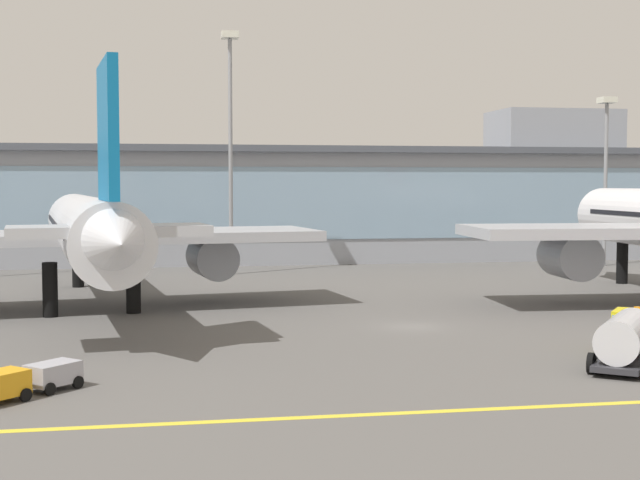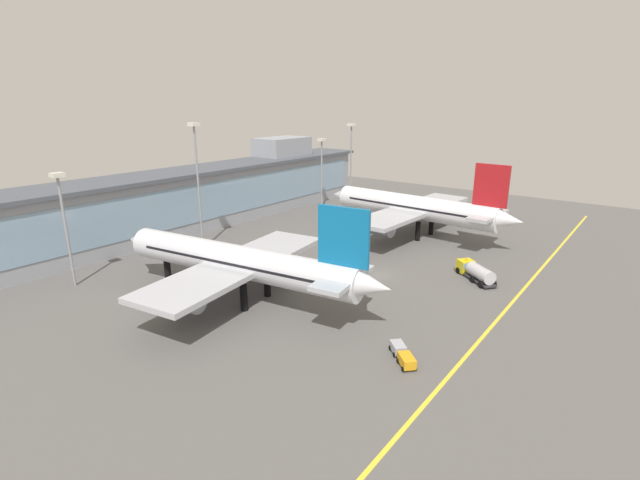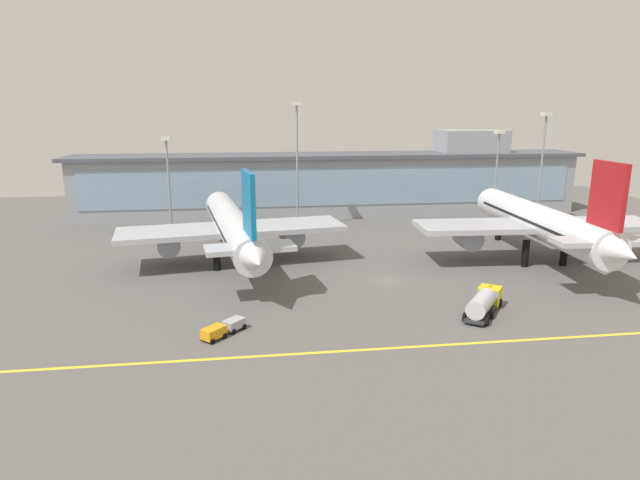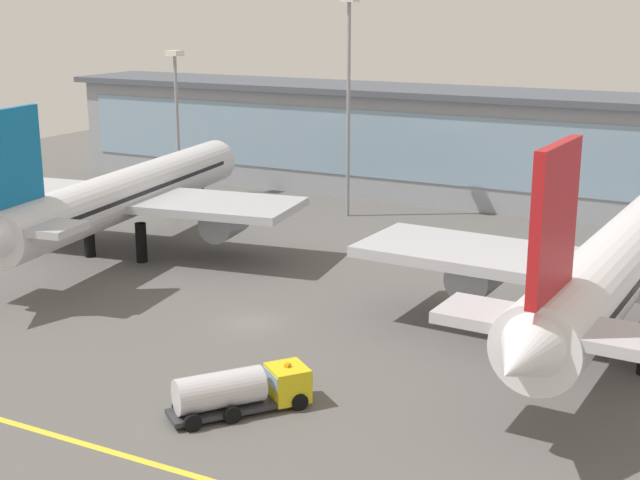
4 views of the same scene
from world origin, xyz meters
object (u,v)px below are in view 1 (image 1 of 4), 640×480
at_px(baggage_tug_near, 24,380).
at_px(apron_light_mast_far_east, 606,153).
at_px(airliner_near_left, 89,231).
at_px(apron_light_mast_west, 230,119).
at_px(fuel_tanker_truck, 630,336).

relative_size(baggage_tug_near, apron_light_mast_far_east, 0.26).
relative_size(airliner_near_left, apron_light_mast_west, 1.91).
height_order(airliner_near_left, apron_light_mast_west, apron_light_mast_west).
height_order(baggage_tug_near, apron_light_mast_far_east, apron_light_mast_far_east).
relative_size(fuel_tanker_truck, baggage_tug_near, 1.68).
bearing_deg(apron_light_mast_far_east, baggage_tug_near, -135.92).
xyz_separation_m(baggage_tug_near, apron_light_mast_far_east, (58.00, 56.17, 12.61)).
xyz_separation_m(airliner_near_left, fuel_tanker_truck, (30.61, -26.22, -4.62)).
height_order(airliner_near_left, fuel_tanker_truck, airliner_near_left).
distance_m(baggage_tug_near, apron_light_mast_far_east, 81.72).
distance_m(airliner_near_left, fuel_tanker_truck, 40.57).
height_order(apron_light_mast_west, apron_light_mast_far_east, apron_light_mast_west).
distance_m(apron_light_mast_west, apron_light_mast_far_east, 44.76).
relative_size(airliner_near_left, apron_light_mast_far_east, 2.47).
bearing_deg(apron_light_mast_far_east, apron_light_mast_west, -176.81).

